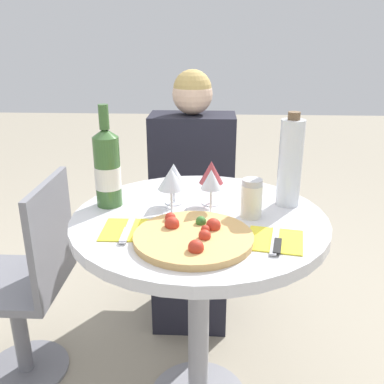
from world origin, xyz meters
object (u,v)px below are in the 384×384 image
object	(u,v)px
tall_carafe	(290,162)
dining_table	(199,255)
chair_behind_diner	(193,220)
chair_empty_side	(28,286)
seated_diner	(192,211)
pizza_large	(193,237)
wine_bottle	(107,168)

from	to	relation	value
tall_carafe	dining_table	bearing A→B (deg)	-159.25
chair_behind_diner	chair_empty_side	world-z (taller)	same
seated_diner	pizza_large	world-z (taller)	seated_diner
chair_empty_side	seated_diner	bearing A→B (deg)	-49.83
seated_diner	chair_empty_side	distance (m)	0.78
dining_table	pizza_large	bearing A→B (deg)	-93.42
chair_empty_side	pizza_large	distance (m)	0.79
chair_behind_diner	wine_bottle	distance (m)	0.87
pizza_large	chair_empty_side	bearing A→B (deg)	155.15
tall_carafe	pizza_large	bearing A→B (deg)	-136.71
dining_table	pizza_large	distance (m)	0.23
wine_bottle	tall_carafe	xyz separation A→B (m)	(0.59, 0.03, 0.02)
dining_table	pizza_large	xyz separation A→B (m)	(-0.01, -0.17, 0.15)
seated_diner	chair_empty_side	world-z (taller)	seated_diner
chair_behind_diner	tall_carafe	size ratio (longest dim) A/B	2.66
wine_bottle	pizza_large	bearing A→B (deg)	-40.67
chair_behind_diner	wine_bottle	size ratio (longest dim) A/B	2.46
dining_table	chair_behind_diner	world-z (taller)	chair_behind_diner
chair_empty_side	wine_bottle	size ratio (longest dim) A/B	2.46
seated_diner	wine_bottle	size ratio (longest dim) A/B	3.46
wine_bottle	tall_carafe	distance (m)	0.59
chair_behind_diner	pizza_large	distance (m)	1.00
chair_empty_side	pizza_large	bearing A→B (deg)	-114.85
chair_empty_side	pizza_large	xyz separation A→B (m)	(0.64, -0.30, 0.37)
seated_diner	tall_carafe	size ratio (longest dim) A/B	3.73
chair_behind_diner	wine_bottle	bearing A→B (deg)	70.28
chair_behind_diner	seated_diner	size ratio (longest dim) A/B	0.71
chair_empty_side	tall_carafe	distance (m)	1.06
pizza_large	wine_bottle	distance (m)	0.40
dining_table	tall_carafe	distance (m)	0.42
dining_table	chair_behind_diner	distance (m)	0.79
chair_empty_side	tall_carafe	xyz separation A→B (m)	(0.94, -0.01, 0.50)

